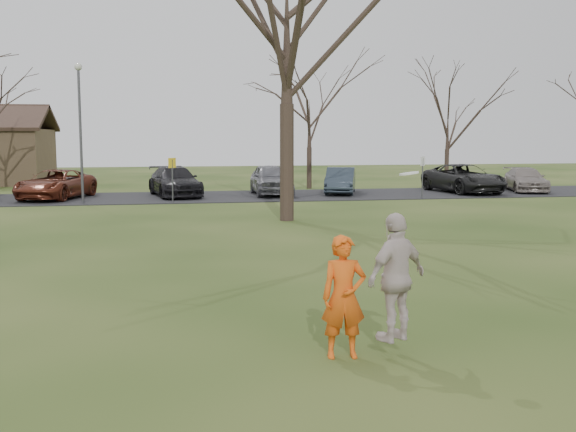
# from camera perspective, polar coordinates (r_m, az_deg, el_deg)

# --- Properties ---
(ground) EXTENTS (120.00, 120.00, 0.00)m
(ground) POSITION_cam_1_polar(r_m,az_deg,el_deg) (9.58, 4.47, -11.78)
(ground) COLOR #1E380F
(ground) RESTS_ON ground
(parking_strip) EXTENTS (62.00, 6.50, 0.04)m
(parking_strip) POSITION_cam_1_polar(r_m,az_deg,el_deg) (33.99, -6.48, 1.66)
(parking_strip) COLOR black
(parking_strip) RESTS_ON ground
(player_defender) EXTENTS (0.65, 0.45, 1.71)m
(player_defender) POSITION_cam_1_polar(r_m,az_deg,el_deg) (9.30, 4.77, -6.89)
(player_defender) COLOR #E55412
(player_defender) RESTS_ON ground
(car_2) EXTENTS (3.77, 5.53, 1.40)m
(car_2) POSITION_cam_1_polar(r_m,az_deg,el_deg) (34.25, -19.20, 2.57)
(car_2) COLOR maroon
(car_2) RESTS_ON parking_strip
(car_3) EXTENTS (2.96, 5.36, 1.47)m
(car_3) POSITION_cam_1_polar(r_m,az_deg,el_deg) (34.29, -9.63, 2.92)
(car_3) COLOR black
(car_3) RESTS_ON parking_strip
(car_4) EXTENTS (1.96, 4.72, 1.60)m
(car_4) POSITION_cam_1_polar(r_m,az_deg,el_deg) (34.60, -1.45, 3.15)
(car_4) COLOR slate
(car_4) RESTS_ON parking_strip
(car_5) EXTENTS (2.65, 4.40, 1.37)m
(car_5) POSITION_cam_1_polar(r_m,az_deg,el_deg) (35.43, 4.49, 3.03)
(car_5) COLOR #2E3A45
(car_5) RESTS_ON parking_strip
(car_6) EXTENTS (3.16, 5.72, 1.52)m
(car_6) POSITION_cam_1_polar(r_m,az_deg,el_deg) (37.23, 14.73, 3.13)
(car_6) COLOR black
(car_6) RESTS_ON parking_strip
(car_7) EXTENTS (2.95, 4.73, 1.28)m
(car_7) POSITION_cam_1_polar(r_m,az_deg,el_deg) (39.01, 19.58, 2.94)
(car_7) COLOR gray
(car_7) RESTS_ON parking_strip
(catching_play) EXTENTS (1.13, 0.87, 2.35)m
(catching_play) POSITION_cam_1_polar(r_m,az_deg,el_deg) (9.34, 9.23, -5.15)
(catching_play) COLOR beige
(catching_play) RESTS_ON ground
(lamp_post) EXTENTS (0.34, 0.34, 6.27)m
(lamp_post) POSITION_cam_1_polar(r_m,az_deg,el_deg) (31.49, -17.32, 8.18)
(lamp_post) COLOR #47474C
(lamp_post) RESTS_ON ground
(sign_yellow) EXTENTS (0.35, 0.35, 2.08)m
(sign_yellow) POSITION_cam_1_polar(r_m,az_deg,el_deg) (30.81, -9.84, 3.74)
(sign_yellow) COLOR #47474C
(sign_yellow) RESTS_ON ground
(sign_white) EXTENTS (0.35, 0.35, 2.08)m
(sign_white) POSITION_cam_1_polar(r_m,az_deg,el_deg) (33.20, 11.40, 3.92)
(sign_white) COLOR #47474C
(sign_white) RESTS_ON ground
(big_tree) EXTENTS (9.00, 9.00, 14.00)m
(big_tree) POSITION_cam_1_polar(r_m,az_deg,el_deg) (24.49, -0.10, 16.10)
(big_tree) COLOR #352821
(big_tree) RESTS_ON ground
(small_tree_row) EXTENTS (55.00, 5.90, 8.50)m
(small_tree_row) POSITION_cam_1_polar(r_m,az_deg,el_deg) (39.42, -0.66, 8.04)
(small_tree_row) COLOR #352821
(small_tree_row) RESTS_ON ground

